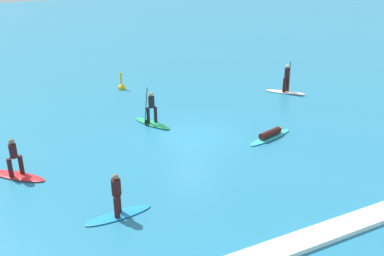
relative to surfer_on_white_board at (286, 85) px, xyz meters
The scene contains 8 objects.
ground_plane 9.41m from the surfer_on_white_board, 157.59° to the right, with size 120.00×120.00×0.00m, color teal.
surfer_on_white_board is the anchor object (origin of this frame).
surfer_on_red_board 17.60m from the surfer_on_white_board, 167.16° to the right, with size 2.38×2.40×1.76m.
surfer_on_green_board 9.92m from the surfer_on_white_board, behind, with size 1.57×2.63×2.07m.
surfer_on_blue_board 16.65m from the surfer_on_white_board, 148.80° to the right, with size 2.59×0.78×1.74m.
surfer_on_teal_board 7.56m from the surfer_on_white_board, 133.48° to the right, with size 3.06×1.33×0.45m.
marker_buoy 10.90m from the surfer_on_white_board, 149.30° to the left, with size 0.46×0.46×1.28m.
wave_crest 15.56m from the surfer_on_white_board, 123.95° to the right, with size 22.52×0.90×0.18m, color white.
Camera 1 is at (-9.28, -18.38, 9.27)m, focal length 41.48 mm.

